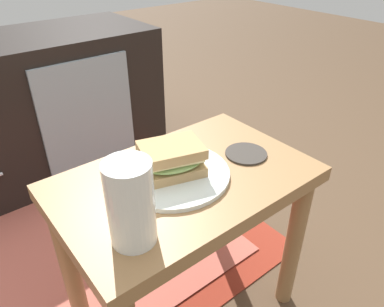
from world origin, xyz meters
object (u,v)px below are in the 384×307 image
at_px(plate, 172,174).
at_px(beer_glass, 131,206).
at_px(tv_cabinet, 38,108).
at_px(coaster, 246,154).
at_px(sandwich_front, 172,159).

relative_size(plate, beer_glass, 1.61).
xyz_separation_m(tv_cabinet, coaster, (0.20, -0.97, 0.17)).
distance_m(plate, coaster, 0.19).
bearing_deg(plate, beer_glass, -145.08).
distance_m(sandwich_front, beer_glass, 0.20).
xyz_separation_m(tv_cabinet, beer_glass, (-0.15, -1.04, 0.24)).
bearing_deg(beer_glass, coaster, 11.80).
bearing_deg(coaster, tv_cabinet, 101.69).
relative_size(tv_cabinet, plate, 3.83).
xyz_separation_m(sandwich_front, beer_glass, (-0.16, -0.11, 0.03)).
relative_size(tv_cabinet, beer_glass, 6.17).
relative_size(sandwich_front, coaster, 1.64).
bearing_deg(plate, tv_cabinet, 90.76).
bearing_deg(coaster, beer_glass, -168.20).
xyz_separation_m(plate, sandwich_front, (-0.00, 0.00, 0.04)).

